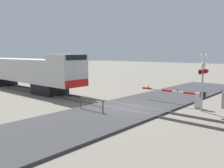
# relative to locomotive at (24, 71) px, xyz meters

# --- Properties ---
(ground_plane) EXTENTS (160.00, 160.00, 0.00)m
(ground_plane) POSITION_rel_locomotive_xyz_m (0.00, -14.57, -2.07)
(ground_plane) COLOR gray
(rail_track_left) EXTENTS (0.08, 80.00, 0.15)m
(rail_track_left) POSITION_rel_locomotive_xyz_m (-0.72, -14.57, -1.99)
(rail_track_left) COLOR #59544C
(rail_track_left) RESTS_ON ground_plane
(rail_track_right) EXTENTS (0.08, 80.00, 0.15)m
(rail_track_right) POSITION_rel_locomotive_xyz_m (0.72, -14.57, -1.99)
(rail_track_right) COLOR #59544C
(rail_track_right) RESTS_ON ground_plane
(road_surface) EXTENTS (36.00, 5.51, 0.15)m
(road_surface) POSITION_rel_locomotive_xyz_m (0.00, -14.57, -1.99)
(road_surface) COLOR #38383A
(road_surface) RESTS_ON ground_plane
(locomotive) EXTENTS (2.71, 18.56, 3.93)m
(locomotive) POSITION_rel_locomotive_xyz_m (0.00, 0.00, 0.00)
(locomotive) COLOR black
(locomotive) RESTS_ON ground_plane
(crossing_signal) EXTENTS (1.18, 0.33, 4.00)m
(crossing_signal) POSITION_rel_locomotive_xyz_m (2.89, -18.75, 0.42)
(crossing_signal) COLOR #ADADB2
(crossing_signal) RESTS_ON ground_plane
(crossing_gate) EXTENTS (0.36, 5.39, 1.27)m
(crossing_gate) POSITION_rel_locomotive_xyz_m (3.52, -17.59, -1.28)
(crossing_gate) COLOR silver
(crossing_gate) RESTS_ON ground_plane
(guard_railing) EXTENTS (0.08, 2.25, 0.95)m
(guard_railing) POSITION_rel_locomotive_xyz_m (-2.46, -13.22, -1.46)
(guard_railing) COLOR #4C4742
(guard_railing) RESTS_ON ground_plane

